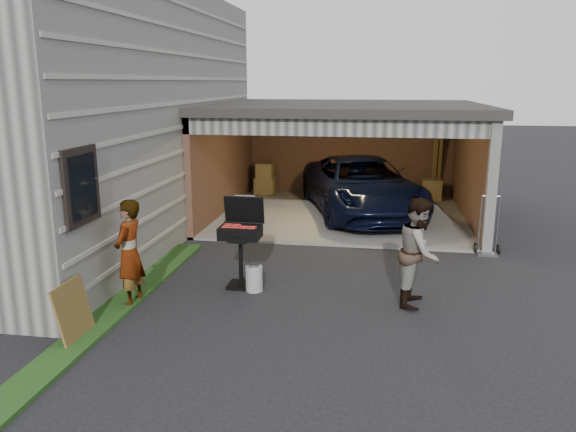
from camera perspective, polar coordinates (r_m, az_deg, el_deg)
name	(u,v)px	position (r m, az deg, el deg)	size (l,w,h in m)	color
ground	(266,308)	(8.86, -2.30, -9.31)	(80.00, 80.00, 0.00)	black
house	(44,112)	(14.26, -23.58, 9.64)	(7.00, 11.00, 5.50)	#474744
groundcover_strip	(100,323)	(8.71, -18.59, -10.25)	(0.50, 8.00, 0.06)	#193814
garage	(345,143)	(14.90, 5.84, 7.40)	(6.80, 6.30, 2.90)	#605E59
minivan	(362,188)	(14.75, 7.49, 2.83)	(2.43, 5.27, 1.46)	black
woman	(129,253)	(9.03, -15.82, -3.66)	(0.62, 0.41, 1.70)	silver
man	(419,252)	(8.97, 13.18, -3.56)	(0.83, 0.65, 1.71)	#4D2D1E
bbq_grill	(241,235)	(9.52, -4.81, -1.94)	(0.69, 0.60, 1.53)	black
propane_tank	(254,279)	(9.49, -3.46, -6.36)	(0.29, 0.29, 0.43)	#B3B2AE
plywood_panel	(73,312)	(8.21, -20.97, -9.05)	(0.04, 0.74, 0.83)	brown
hand_truck	(488,243)	(12.13, 19.62, -2.60)	(0.51, 0.39, 1.23)	gray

